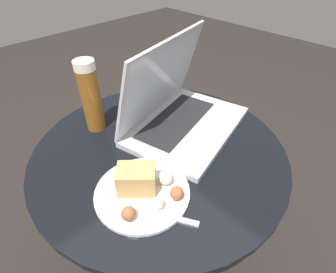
% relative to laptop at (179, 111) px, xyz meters
% --- Properties ---
extents(ground_plane, '(6.00, 6.00, 0.00)m').
position_rel_laptop_xyz_m(ground_plane, '(-0.12, -0.04, -0.63)').
color(ground_plane, black).
extents(table, '(0.70, 0.70, 0.58)m').
position_rel_laptop_xyz_m(table, '(-0.12, -0.04, -0.23)').
color(table, '#515156').
rests_on(table, ground_plane).
extents(laptop, '(0.42, 0.34, 0.27)m').
position_rel_laptop_xyz_m(laptop, '(0.00, 0.00, 0.00)').
color(laptop, silver).
rests_on(laptop, table).
extents(beer_glass, '(0.06, 0.06, 0.22)m').
position_rel_laptop_xyz_m(beer_glass, '(-0.19, 0.17, 0.05)').
color(beer_glass, brown).
rests_on(beer_glass, table).
extents(snack_plate, '(0.22, 0.22, 0.07)m').
position_rel_laptop_xyz_m(snack_plate, '(-0.25, -0.13, -0.03)').
color(snack_plate, white).
rests_on(snack_plate, table).
extents(fork, '(0.09, 0.15, 0.00)m').
position_rel_laptop_xyz_m(fork, '(-0.27, -0.19, -0.05)').
color(fork, silver).
rests_on(fork, table).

